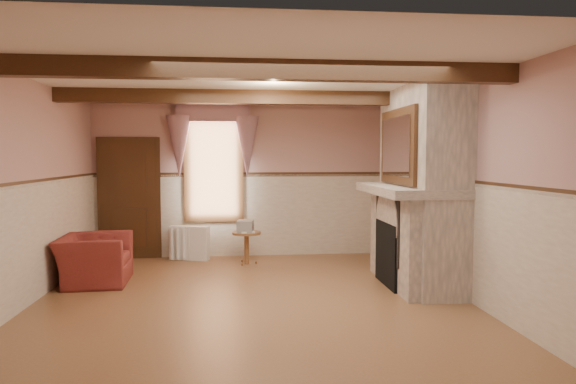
{
  "coord_description": "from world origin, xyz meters",
  "views": [
    {
      "loc": [
        -0.18,
        -6.43,
        1.83
      ],
      "look_at": [
        0.54,
        0.8,
        1.33
      ],
      "focal_mm": 32.0,
      "sensor_mm": 36.0,
      "label": 1
    }
  ],
  "objects": [
    {
      "name": "window",
      "position": [
        -0.6,
        2.97,
        1.65
      ],
      "size": [
        1.06,
        0.08,
        2.02
      ],
      "primitive_type": "cube",
      "color": "white",
      "rests_on": "wall_back"
    },
    {
      "name": "wall_left",
      "position": [
        -2.75,
        0.0,
        1.4
      ],
      "size": [
        0.02,
        6.0,
        2.8
      ],
      "primitive_type": "cube",
      "color": "tan",
      "rests_on": "floor"
    },
    {
      "name": "window_drapes",
      "position": [
        -0.6,
        2.88,
        2.25
      ],
      "size": [
        1.3,
        0.14,
        1.4
      ],
      "primitive_type": "cube",
      "color": "gray",
      "rests_on": "wall_back"
    },
    {
      "name": "side_table",
      "position": [
        -0.02,
        2.24,
        0.28
      ],
      "size": [
        0.59,
        0.59,
        0.55
      ],
      "primitive_type": "cylinder",
      "rotation": [
        0.0,
        0.0,
        0.23
      ],
      "color": "brown",
      "rests_on": "floor"
    },
    {
      "name": "radiator",
      "position": [
        -1.03,
        2.7,
        0.3
      ],
      "size": [
        0.72,
        0.37,
        0.6
      ],
      "primitive_type": "cube",
      "rotation": [
        0.0,
        0.0,
        -0.29
      ],
      "color": "white",
      "rests_on": "floor"
    },
    {
      "name": "candle_red",
      "position": [
        2.24,
        0.09,
        1.5
      ],
      "size": [
        0.06,
        0.06,
        0.16
      ],
      "primitive_type": "cylinder",
      "color": "#AE1915",
      "rests_on": "mantel"
    },
    {
      "name": "armchair",
      "position": [
        -2.24,
        1.12,
        0.35
      ],
      "size": [
        0.99,
        1.11,
        0.69
      ],
      "primitive_type": "imported",
      "rotation": [
        0.0,
        0.0,
        1.62
      ],
      "color": "maroon",
      "rests_on": "floor"
    },
    {
      "name": "oil_lamp",
      "position": [
        2.24,
        1.28,
        1.56
      ],
      "size": [
        0.11,
        0.11,
        0.28
      ],
      "primitive_type": "cylinder",
      "color": "gold",
      "rests_on": "mantel"
    },
    {
      "name": "ceiling",
      "position": [
        0.0,
        0.0,
        2.8
      ],
      "size": [
        5.5,
        6.0,
        0.01
      ],
      "primitive_type": "cube",
      "color": "silver",
      "rests_on": "wall_back"
    },
    {
      "name": "wainscot",
      "position": [
        0.0,
        0.0,
        0.75
      ],
      "size": [
        5.5,
        6.0,
        1.5
      ],
      "primitive_type": null,
      "color": "beige",
      "rests_on": "floor"
    },
    {
      "name": "wall_back",
      "position": [
        0.0,
        3.0,
        1.4
      ],
      "size": [
        5.5,
        0.02,
        2.8
      ],
      "primitive_type": "cube",
      "color": "tan",
      "rests_on": "floor"
    },
    {
      "name": "ceiling_beam_front",
      "position": [
        0.0,
        -1.2,
        2.7
      ],
      "size": [
        5.5,
        0.18,
        0.2
      ],
      "primitive_type": "cube",
      "color": "black",
      "rests_on": "ceiling"
    },
    {
      "name": "bowl",
      "position": [
        2.24,
        0.42,
        1.46
      ],
      "size": [
        0.32,
        0.32,
        0.08
      ],
      "primitive_type": "imported",
      "color": "brown",
      "rests_on": "mantel"
    },
    {
      "name": "book_stack",
      "position": [
        -0.04,
        2.22,
        0.65
      ],
      "size": [
        0.31,
        0.36,
        0.2
      ],
      "primitive_type": "cube",
      "rotation": [
        0.0,
        0.0,
        -0.15
      ],
      "color": "#B7AD8C",
      "rests_on": "side_table"
    },
    {
      "name": "door",
      "position": [
        -2.1,
        2.94,
        1.05
      ],
      "size": [
        1.1,
        0.1,
        2.1
      ],
      "primitive_type": "cube",
      "color": "black",
      "rests_on": "floor"
    },
    {
      "name": "firebox",
      "position": [
        2.0,
        0.6,
        0.45
      ],
      "size": [
        0.2,
        0.95,
        0.9
      ],
      "primitive_type": "cube",
      "color": "black",
      "rests_on": "floor"
    },
    {
      "name": "chair_rail",
      "position": [
        0.0,
        0.0,
        1.5
      ],
      "size": [
        5.5,
        6.0,
        0.08
      ],
      "primitive_type": null,
      "color": "black",
      "rests_on": "wainscot"
    },
    {
      "name": "mantel_clock",
      "position": [
        2.24,
        1.4,
        1.52
      ],
      "size": [
        0.14,
        0.24,
        0.2
      ],
      "primitive_type": "cube",
      "color": "#311B0D",
      "rests_on": "mantel"
    },
    {
      "name": "overmantel_mirror",
      "position": [
        2.06,
        0.6,
        1.97
      ],
      "size": [
        0.06,
        1.44,
        1.04
      ],
      "primitive_type": "cube",
      "color": "silver",
      "rests_on": "fireplace"
    },
    {
      "name": "floor",
      "position": [
        0.0,
        0.0,
        0.0
      ],
      "size": [
        5.5,
        6.0,
        0.01
      ],
      "primitive_type": "cube",
      "color": "brown",
      "rests_on": "ground"
    },
    {
      "name": "wall_front",
      "position": [
        0.0,
        -3.0,
        1.4
      ],
      "size": [
        5.5,
        0.02,
        2.8
      ],
      "primitive_type": "cube",
      "color": "tan",
      "rests_on": "floor"
    },
    {
      "name": "mantel",
      "position": [
        2.24,
        0.6,
        1.36
      ],
      "size": [
        1.05,
        2.05,
        0.12
      ],
      "primitive_type": "cube",
      "color": "gray",
      "rests_on": "fireplace"
    },
    {
      "name": "jar_yellow",
      "position": [
        2.24,
        0.4,
        1.48
      ],
      "size": [
        0.06,
        0.06,
        0.12
      ],
      "primitive_type": "cylinder",
      "color": "yellow",
      "rests_on": "mantel"
    },
    {
      "name": "ceiling_beam_back",
      "position": [
        0.0,
        1.2,
        2.7
      ],
      "size": [
        5.5,
        0.18,
        0.2
      ],
      "primitive_type": "cube",
      "color": "black",
      "rests_on": "ceiling"
    },
    {
      "name": "fireplace",
      "position": [
        2.42,
        0.6,
        1.4
      ],
      "size": [
        0.85,
        2.0,
        2.8
      ],
      "primitive_type": "cube",
      "color": "gray",
      "rests_on": "floor"
    },
    {
      "name": "wall_right",
      "position": [
        2.75,
        0.0,
        1.4
      ],
      "size": [
        0.02,
        6.0,
        2.8
      ],
      "primitive_type": "cube",
      "color": "tan",
      "rests_on": "floor"
    }
  ]
}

